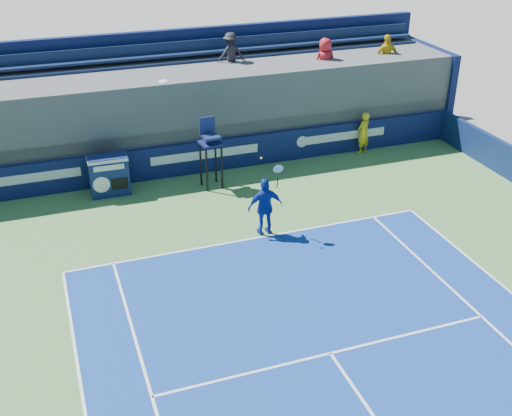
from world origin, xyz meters
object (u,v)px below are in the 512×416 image
object	(u,v)px
match_clock	(109,174)
tennis_player	(265,207)
umpire_chair	(210,146)
ball_person	(363,133)

from	to	relation	value
match_clock	tennis_player	xyz separation A→B (m)	(4.03, -4.33, 0.19)
match_clock	umpire_chair	bearing A→B (deg)	-9.41
match_clock	umpire_chair	distance (m)	3.55
match_clock	umpire_chair	xyz separation A→B (m)	(3.42, -0.57, 0.79)
tennis_player	match_clock	bearing A→B (deg)	133.00
ball_person	tennis_player	distance (m)	7.47
match_clock	umpire_chair	size ratio (longest dim) A/B	0.56
match_clock	tennis_player	world-z (taller)	tennis_player
match_clock	tennis_player	size ratio (longest dim) A/B	0.54
umpire_chair	tennis_player	bearing A→B (deg)	-80.71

